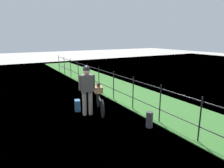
# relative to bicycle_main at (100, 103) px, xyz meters

# --- Properties ---
(ground_plane) EXTENTS (60.00, 60.00, 0.00)m
(ground_plane) POSITION_rel_bicycle_main_xyz_m (-0.38, -0.93, -0.32)
(ground_plane) COLOR #B2ADA3
(grass_strip) EXTENTS (27.00, 2.40, 0.03)m
(grass_strip) POSITION_rel_bicycle_main_xyz_m (-0.38, 2.21, -0.31)
(grass_strip) COLOR #38702D
(grass_strip) RESTS_ON ground
(iron_fence) EXTENTS (18.04, 0.04, 1.19)m
(iron_fence) POSITION_rel_bicycle_main_xyz_m (-0.38, 1.19, 0.35)
(iron_fence) COLOR black
(iron_fence) RESTS_ON ground
(bicycle_main) EXTENTS (1.55, 0.55, 0.61)m
(bicycle_main) POSITION_rel_bicycle_main_xyz_m (0.00, 0.00, 0.00)
(bicycle_main) COLOR black
(bicycle_main) RESTS_ON ground
(wooden_crate) EXTENTS (0.43, 0.38, 0.22)m
(wooden_crate) POSITION_rel_bicycle_main_xyz_m (-0.35, 0.11, 0.39)
(wooden_crate) COLOR #A87F51
(wooden_crate) RESTS_ON bicycle_main
(terrier_dog) EXTENTS (0.32, 0.22, 0.18)m
(terrier_dog) POSITION_rel_bicycle_main_xyz_m (-0.32, 0.11, 0.58)
(terrier_dog) COLOR #4C3D2D
(terrier_dog) RESTS_ON wooden_crate
(cyclist_person) EXTENTS (0.37, 0.52, 1.68)m
(cyclist_person) POSITION_rel_bicycle_main_xyz_m (0.02, -0.48, 0.68)
(cyclist_person) COLOR gray
(cyclist_person) RESTS_ON ground
(backpack_on_paving) EXTENTS (0.31, 0.24, 0.40)m
(backpack_on_paving) POSITION_rel_bicycle_main_xyz_m (-0.49, -0.65, -0.12)
(backpack_on_paving) COLOR #28517A
(backpack_on_paving) RESTS_ON ground
(mooring_bollard) EXTENTS (0.20, 0.20, 0.47)m
(mooring_bollard) POSITION_rel_bicycle_main_xyz_m (1.81, 0.69, -0.09)
(mooring_bollard) COLOR #38383D
(mooring_bollard) RESTS_ON ground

